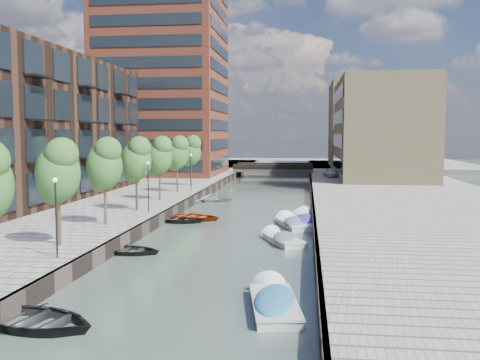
% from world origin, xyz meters
% --- Properties ---
extents(water, '(300.00, 300.00, 0.00)m').
position_xyz_m(water, '(0.00, 40.00, 0.00)').
color(water, '#38473F').
rests_on(water, ground).
extents(quay_right, '(20.00, 140.00, 1.00)m').
position_xyz_m(quay_right, '(16.00, 40.00, 0.50)').
color(quay_right, gray).
rests_on(quay_right, ground).
extents(quay_wall_left, '(0.25, 140.00, 1.00)m').
position_xyz_m(quay_wall_left, '(-6.10, 40.00, 0.50)').
color(quay_wall_left, '#332823').
rests_on(quay_wall_left, ground).
extents(quay_wall_right, '(0.25, 140.00, 1.00)m').
position_xyz_m(quay_wall_right, '(6.10, 40.00, 0.50)').
color(quay_wall_right, '#332823').
rests_on(quay_wall_right, ground).
extents(far_closure, '(80.00, 40.00, 1.00)m').
position_xyz_m(far_closure, '(0.00, 100.00, 0.50)').
color(far_closure, gray).
rests_on(far_closure, ground).
extents(apartment_block, '(8.00, 38.00, 14.00)m').
position_xyz_m(apartment_block, '(-20.00, 30.00, 8.00)').
color(apartment_block, black).
rests_on(apartment_block, quay_left).
extents(tower, '(18.00, 18.00, 30.00)m').
position_xyz_m(tower, '(-17.00, 65.00, 16.00)').
color(tower, brown).
rests_on(tower, quay_left).
extents(tan_block_near, '(12.00, 25.00, 14.00)m').
position_xyz_m(tan_block_near, '(16.00, 62.00, 8.00)').
color(tan_block_near, '#93835A').
rests_on(tan_block_near, quay_right).
extents(tan_block_far, '(12.00, 20.00, 16.00)m').
position_xyz_m(tan_block_far, '(16.00, 88.00, 9.00)').
color(tan_block_far, '#93835A').
rests_on(tan_block_far, quay_right).
extents(bridge, '(13.00, 6.00, 1.30)m').
position_xyz_m(bridge, '(0.00, 72.00, 1.39)').
color(bridge, gray).
rests_on(bridge, ground).
extents(tree_1, '(2.50, 2.50, 5.95)m').
position_xyz_m(tree_1, '(-8.50, 11.00, 5.31)').
color(tree_1, '#382619').
rests_on(tree_1, quay_left).
extents(tree_2, '(2.50, 2.50, 5.95)m').
position_xyz_m(tree_2, '(-8.50, 18.00, 5.31)').
color(tree_2, '#382619').
rests_on(tree_2, quay_left).
extents(tree_3, '(2.50, 2.50, 5.95)m').
position_xyz_m(tree_3, '(-8.50, 25.00, 5.31)').
color(tree_3, '#382619').
rests_on(tree_3, quay_left).
extents(tree_4, '(2.50, 2.50, 5.95)m').
position_xyz_m(tree_4, '(-8.50, 32.00, 5.31)').
color(tree_4, '#382619').
rests_on(tree_4, quay_left).
extents(tree_5, '(2.50, 2.50, 5.95)m').
position_xyz_m(tree_5, '(-8.50, 39.00, 5.31)').
color(tree_5, '#382619').
rests_on(tree_5, quay_left).
extents(tree_6, '(2.50, 2.50, 5.95)m').
position_xyz_m(tree_6, '(-8.50, 46.00, 5.31)').
color(tree_6, '#382619').
rests_on(tree_6, quay_left).
extents(lamp_0, '(0.24, 0.24, 4.12)m').
position_xyz_m(lamp_0, '(-7.20, 8.00, 3.51)').
color(lamp_0, black).
rests_on(lamp_0, quay_left).
extents(lamp_1, '(0.24, 0.24, 4.12)m').
position_xyz_m(lamp_1, '(-7.20, 24.00, 3.51)').
color(lamp_1, black).
rests_on(lamp_1, quay_left).
extents(lamp_2, '(0.24, 0.24, 4.12)m').
position_xyz_m(lamp_2, '(-7.20, 40.00, 3.51)').
color(lamp_2, black).
rests_on(lamp_2, quay_left).
extents(sloop_0, '(5.85, 4.78, 1.06)m').
position_xyz_m(sloop_0, '(-4.70, 1.00, 0.00)').
color(sloop_0, black).
rests_on(sloop_0, ground).
extents(sloop_1, '(4.55, 3.51, 0.87)m').
position_xyz_m(sloop_1, '(-5.40, 13.62, 0.00)').
color(sloop_1, black).
rests_on(sloop_1, ground).
extents(sloop_2, '(5.54, 4.47, 1.01)m').
position_xyz_m(sloop_2, '(-4.11, 26.53, 0.00)').
color(sloop_2, '#9A3910').
rests_on(sloop_2, ground).
extents(sloop_3, '(5.10, 3.70, 1.04)m').
position_xyz_m(sloop_3, '(-4.92, 38.56, 0.00)').
color(sloop_3, '#B9B8B6').
rests_on(sloop_3, ground).
extents(sloop_4, '(5.04, 3.96, 0.95)m').
position_xyz_m(sloop_4, '(-5.11, 25.28, 0.00)').
color(sloop_4, black).
rests_on(sloop_4, ground).
extents(motorboat_0, '(2.60, 5.47, 1.75)m').
position_xyz_m(motorboat_0, '(4.12, 4.53, 0.21)').
color(motorboat_0, '#B5B5B3').
rests_on(motorboat_0, ground).
extents(motorboat_1, '(3.33, 4.86, 1.54)m').
position_xyz_m(motorboat_1, '(3.84, 18.18, 0.19)').
color(motorboat_1, silver).
rests_on(motorboat_1, ground).
extents(motorboat_2, '(3.20, 4.98, 1.57)m').
position_xyz_m(motorboat_2, '(4.64, 28.53, 0.09)').
color(motorboat_2, white).
rests_on(motorboat_2, ground).
extents(motorboat_3, '(2.47, 5.65, 1.82)m').
position_xyz_m(motorboat_3, '(5.32, 25.74, 0.22)').
color(motorboat_3, beige).
rests_on(motorboat_3, ground).
extents(motorboat_4, '(3.26, 5.43, 1.71)m').
position_xyz_m(motorboat_4, '(4.39, 24.62, 0.21)').
color(motorboat_4, silver).
rests_on(motorboat_4, ground).
extents(car, '(2.54, 4.19, 1.34)m').
position_xyz_m(car, '(9.07, 61.09, 1.67)').
color(car, silver).
rests_on(car, quay_right).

